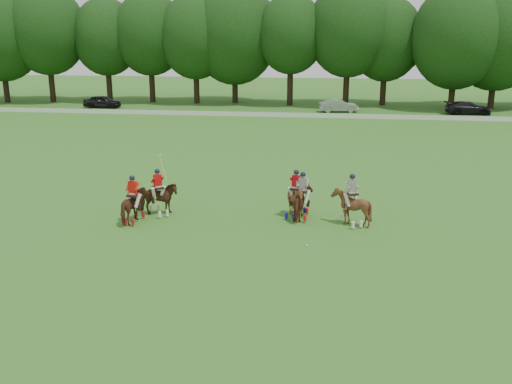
# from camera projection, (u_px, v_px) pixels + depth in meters

# --- Properties ---
(ground) EXTENTS (180.00, 180.00, 0.00)m
(ground) POSITION_uv_depth(u_px,v_px,m) (200.00, 252.00, 23.09)
(ground) COLOR #29691E
(ground) RESTS_ON ground
(tree_line) EXTENTS (117.98, 14.32, 14.75)m
(tree_line) POSITION_uv_depth(u_px,v_px,m) (293.00, 35.00, 66.64)
(tree_line) COLOR black
(tree_line) RESTS_ON ground
(boundary_rail) EXTENTS (120.00, 0.10, 0.44)m
(boundary_rail) POSITION_uv_depth(u_px,v_px,m) (283.00, 115.00, 59.27)
(boundary_rail) COLOR white
(boundary_rail) RESTS_ON ground
(car_left) EXTENTS (4.31, 1.84, 1.45)m
(car_left) POSITION_uv_depth(u_px,v_px,m) (102.00, 102.00, 66.18)
(car_left) COLOR black
(car_left) RESTS_ON ground
(car_mid) EXTENTS (4.43, 2.18, 1.40)m
(car_mid) POSITION_uv_depth(u_px,v_px,m) (339.00, 106.00, 62.69)
(car_mid) COLOR #9A9B9F
(car_mid) RESTS_ON ground
(car_right) EXTENTS (4.85, 2.15, 1.38)m
(car_right) POSITION_uv_depth(u_px,v_px,m) (468.00, 108.00, 60.93)
(car_right) COLOR black
(car_right) RESTS_ON ground
(polo_red_a) EXTENTS (1.16, 1.90, 2.26)m
(polo_red_a) POSITION_uv_depth(u_px,v_px,m) (134.00, 206.00, 26.40)
(polo_red_a) COLOR #4D2414
(polo_red_a) RESTS_ON ground
(polo_red_b) EXTENTS (2.07, 2.03, 2.84)m
(polo_red_b) POSITION_uv_depth(u_px,v_px,m) (158.00, 199.00, 27.49)
(polo_red_b) COLOR #4D2414
(polo_red_b) RESTS_ON ground
(polo_red_c) EXTENTS (1.78, 1.88, 2.35)m
(polo_red_c) POSITION_uv_depth(u_px,v_px,m) (296.00, 200.00, 27.13)
(polo_red_c) COLOR #4D2414
(polo_red_c) RESTS_ON ground
(polo_stripe_a) EXTENTS (1.18, 1.91, 2.30)m
(polo_stripe_a) POSITION_uv_depth(u_px,v_px,m) (302.00, 202.00, 26.90)
(polo_stripe_a) COLOR #4D2414
(polo_stripe_a) RESTS_ON ground
(polo_stripe_b) EXTENTS (1.94, 2.02, 2.41)m
(polo_stripe_b) POSITION_uv_depth(u_px,v_px,m) (351.00, 206.00, 26.07)
(polo_stripe_b) COLOR #4D2414
(polo_stripe_b) RESTS_ON ground
(polo_ball) EXTENTS (0.09, 0.09, 0.09)m
(polo_ball) POSITION_uv_depth(u_px,v_px,m) (307.00, 246.00, 23.59)
(polo_ball) COLOR white
(polo_ball) RESTS_ON ground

